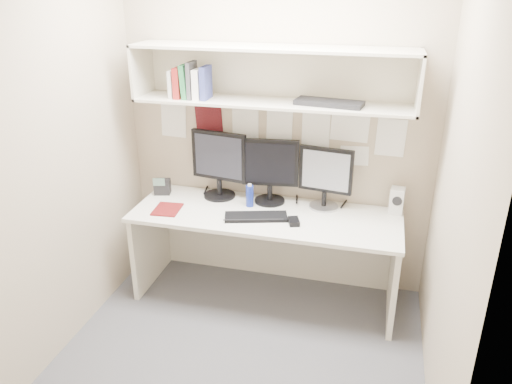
% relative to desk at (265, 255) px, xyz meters
% --- Properties ---
extents(floor, '(2.40, 2.00, 0.01)m').
position_rel_desk_xyz_m(floor, '(0.00, -0.65, -0.37)').
color(floor, '#4B4B50').
rests_on(floor, ground).
extents(wall_back, '(2.40, 0.02, 2.60)m').
position_rel_desk_xyz_m(wall_back, '(0.00, 0.35, 0.93)').
color(wall_back, tan).
rests_on(wall_back, ground).
extents(wall_front, '(2.40, 0.02, 2.60)m').
position_rel_desk_xyz_m(wall_front, '(0.00, -1.65, 0.93)').
color(wall_front, tan).
rests_on(wall_front, ground).
extents(wall_left, '(0.02, 2.00, 2.60)m').
position_rel_desk_xyz_m(wall_left, '(-1.20, -0.65, 0.93)').
color(wall_left, tan).
rests_on(wall_left, ground).
extents(wall_right, '(0.02, 2.00, 2.60)m').
position_rel_desk_xyz_m(wall_right, '(1.20, -0.65, 0.93)').
color(wall_right, tan).
rests_on(wall_right, ground).
extents(desk, '(2.00, 0.70, 0.73)m').
position_rel_desk_xyz_m(desk, '(0.00, 0.00, 0.00)').
color(desk, silver).
rests_on(desk, floor).
extents(overhead_hutch, '(2.00, 0.38, 0.40)m').
position_rel_desk_xyz_m(overhead_hutch, '(0.00, 0.21, 1.35)').
color(overhead_hutch, beige).
rests_on(overhead_hutch, wall_back).
extents(pinned_papers, '(1.92, 0.01, 0.48)m').
position_rel_desk_xyz_m(pinned_papers, '(0.00, 0.34, 0.88)').
color(pinned_papers, white).
rests_on(pinned_papers, wall_back).
extents(monitor_left, '(0.46, 0.25, 0.54)m').
position_rel_desk_xyz_m(monitor_left, '(-0.43, 0.22, 0.65)').
color(monitor_left, black).
rests_on(monitor_left, desk).
extents(monitor_center, '(0.44, 0.24, 0.51)m').
position_rel_desk_xyz_m(monitor_center, '(-0.02, 0.22, 0.64)').
color(monitor_center, black).
rests_on(monitor_center, desk).
extents(monitor_right, '(0.41, 0.22, 0.47)m').
position_rel_desk_xyz_m(monitor_right, '(0.41, 0.22, 0.62)').
color(monitor_right, '#A5A5AA').
rests_on(monitor_right, desk).
extents(keyboard, '(0.48, 0.28, 0.02)m').
position_rel_desk_xyz_m(keyboard, '(-0.05, -0.10, 0.37)').
color(keyboard, black).
rests_on(keyboard, desk).
extents(mouse, '(0.11, 0.13, 0.04)m').
position_rel_desk_xyz_m(mouse, '(0.23, -0.12, 0.38)').
color(mouse, black).
rests_on(mouse, desk).
extents(speaker, '(0.11, 0.12, 0.20)m').
position_rel_desk_xyz_m(speaker, '(0.94, 0.24, 0.46)').
color(speaker, silver).
rests_on(speaker, desk).
extents(blue_bottle, '(0.06, 0.06, 0.18)m').
position_rel_desk_xyz_m(blue_bottle, '(-0.15, 0.09, 0.45)').
color(blue_bottle, navy).
rests_on(blue_bottle, desk).
extents(maroon_notebook, '(0.21, 0.25, 0.01)m').
position_rel_desk_xyz_m(maroon_notebook, '(-0.74, -0.14, 0.37)').
color(maroon_notebook, '#601011').
rests_on(maroon_notebook, desk).
extents(desk_phone, '(0.15, 0.14, 0.15)m').
position_rel_desk_xyz_m(desk_phone, '(-0.90, 0.15, 0.42)').
color(desk_phone, black).
rests_on(desk_phone, desk).
extents(book_stack, '(0.29, 0.16, 0.26)m').
position_rel_desk_xyz_m(book_stack, '(-0.59, 0.11, 1.29)').
color(book_stack, beige).
rests_on(book_stack, overhead_hutch).
extents(hutch_tray, '(0.49, 0.24, 0.03)m').
position_rel_desk_xyz_m(hutch_tray, '(0.41, 0.14, 1.19)').
color(hutch_tray, black).
rests_on(hutch_tray, overhead_hutch).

